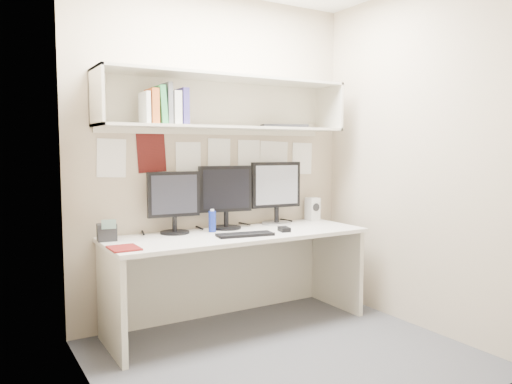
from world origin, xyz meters
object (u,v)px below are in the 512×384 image
monitor_left (174,200)px  desk_phone (107,232)px  desk (238,279)px  monitor_center (226,195)px  monitor_right (276,191)px  speaker (313,209)px  keyboard (245,235)px  maroon_notebook (124,248)px

monitor_left → desk_phone: 0.55m
desk → monitor_center: monitor_center is taller
monitor_right → desk_phone: monitor_right is taller
monitor_center → desk: bearing=-82.4°
monitor_left → monitor_right: (0.92, -0.00, 0.03)m
desk → speaker: 1.04m
keyboard → maroon_notebook: keyboard is taller
desk_phone → keyboard: bearing=-11.7°
speaker → monitor_center: bearing=179.9°
monitor_left → monitor_center: bearing=4.3°
monitor_center → monitor_right: 0.48m
speaker → desk: bearing=-166.5°
monitor_right → keyboard: 0.69m
monitor_left → monitor_center: (0.44, -0.00, 0.02)m
speaker → desk_phone: speaker is taller
maroon_notebook → monitor_left: bearing=38.7°
desk → monitor_left: size_ratio=4.29×
monitor_center → keyboard: 0.46m
monitor_center → maroon_notebook: 1.05m
maroon_notebook → monitor_right: bearing=15.8°
monitor_left → maroon_notebook: 0.68m
desk → monitor_right: monitor_right is taller
monitor_right → desk_phone: 1.45m
monitor_left → speaker: size_ratio=2.31×
desk → monitor_right: size_ratio=3.81×
keyboard → monitor_left: bearing=146.7°
monitor_left → keyboard: (0.40, -0.37, -0.24)m
desk_phone → monitor_right: bearing=9.7°
monitor_left → monitor_right: size_ratio=0.89×
monitor_left → desk_phone: size_ratio=3.00×
keyboard → monitor_center: bearing=94.5°
keyboard → desk_phone: size_ratio=2.67×
desk → speaker: speaker is taller
keyboard → maroon_notebook: (-0.90, -0.02, -0.00)m
desk → keyboard: keyboard is taller
keyboard → maroon_notebook: 0.90m
monitor_left → maroon_notebook: monitor_left is taller
desk_phone → desk: bearing=-2.5°
speaker → maroon_notebook: (-1.82, -0.42, -0.10)m
monitor_left → monitor_center: 0.44m
desk → keyboard: size_ratio=4.82×
keyboard → monitor_right: bearing=45.6°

